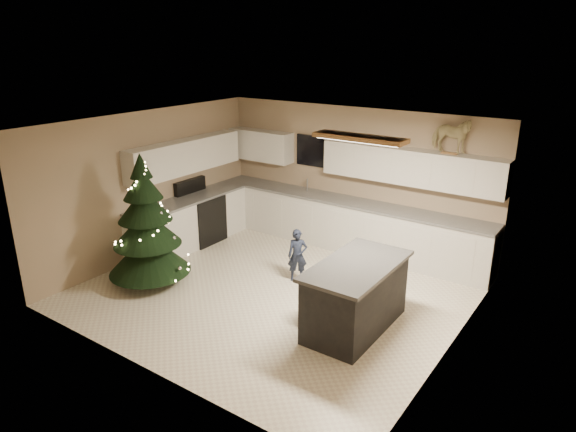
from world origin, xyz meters
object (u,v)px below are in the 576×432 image
object	(u,v)px
christmas_tree	(147,232)
bar_stool	(317,288)
rocking_horse	(451,135)
toddler	(298,255)
island	(356,296)

from	to	relation	value
christmas_tree	bar_stool	bearing A→B (deg)	11.00
bar_stool	rocking_horse	size ratio (longest dim) A/B	0.96
toddler	island	bearing A→B (deg)	-64.84
toddler	christmas_tree	bearing A→B (deg)	179.29
christmas_tree	rocking_horse	xyz separation A→B (m)	(3.64, 3.22, 1.42)
rocking_horse	bar_stool	bearing A→B (deg)	163.49
christmas_tree	toddler	distance (m)	2.42
island	rocking_horse	xyz separation A→B (m)	(0.27, 2.56, 1.82)
rocking_horse	toddler	bearing A→B (deg)	136.77
toddler	rocking_horse	xyz separation A→B (m)	(1.72, 1.80, 1.86)
christmas_tree	toddler	xyz separation A→B (m)	(1.91, 1.42, -0.44)
bar_stool	christmas_tree	distance (m)	2.90
christmas_tree	rocking_horse	size ratio (longest dim) A/B	3.23
christmas_tree	rocking_horse	bearing A→B (deg)	41.51
toddler	rocking_horse	world-z (taller)	rocking_horse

